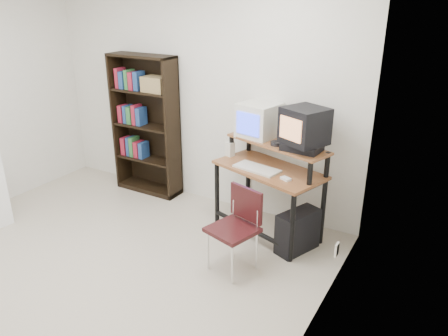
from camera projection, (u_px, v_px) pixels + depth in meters
The scene contains 16 objects.
floor at pixel (78, 279), 3.92m from camera, with size 4.00×4.00×0.01m, color beige.
back_wall at pixel (197, 94), 5.04m from camera, with size 4.00×0.01×2.60m, color silver.
right_wall at pixel (297, 196), 2.51m from camera, with size 0.01×4.00×2.60m, color silver.
computer_desk at pixel (270, 173), 4.45m from camera, with size 1.24×0.87×0.98m.
crt_monitor at pixel (259, 120), 4.55m from camera, with size 0.44×0.45×0.36m.
vcr at pixel (302, 147), 4.17m from camera, with size 0.36×0.26×0.08m, color black.
crt_tv at pixel (305, 126), 4.10m from camera, with size 0.48×0.48×0.35m.
cd_spindle at pixel (276, 144), 4.31m from camera, with size 0.12×0.12×0.05m, color #26262B.
keyboard at pixel (257, 169), 4.38m from camera, with size 0.47×0.21×0.04m, color beige.
mousepad at pixel (285, 181), 4.14m from camera, with size 0.22×0.18×0.01m, color black.
mouse at pixel (286, 179), 4.14m from camera, with size 0.10×0.06×0.03m, color white.
desk_speaker at pixel (230, 150), 4.73m from camera, with size 0.08×0.07×0.17m, color beige.
pc_tower at pixel (298, 231), 4.28m from camera, with size 0.20×0.45×0.42m, color black.
school_chair at pixel (238, 222), 3.92m from camera, with size 0.48×0.48×0.77m.
bookshelf at pixel (147, 123), 5.39m from camera, with size 0.86×0.29×1.72m.
wall_outlet at pixel (337, 250), 3.81m from camera, with size 0.02×0.08×0.12m, color beige.
Camera 1 is at (2.77, -2.18, 2.38)m, focal length 35.00 mm.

